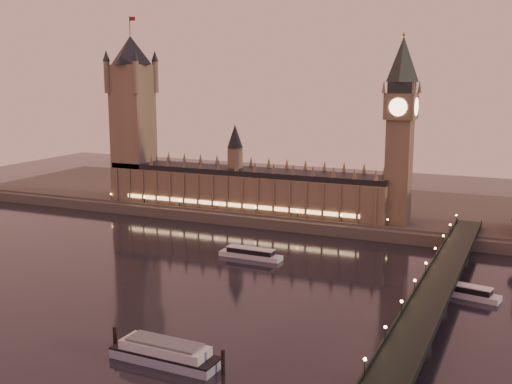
% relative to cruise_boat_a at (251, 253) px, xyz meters
% --- Properties ---
extents(ground, '(700.00, 700.00, 0.00)m').
position_rel_cruise_boat_a_xyz_m(ground, '(0.72, -44.44, -2.24)').
color(ground, black).
rests_on(ground, ground).
extents(far_embankment, '(560.00, 130.00, 6.00)m').
position_rel_cruise_boat_a_xyz_m(far_embankment, '(30.72, 120.56, 0.76)').
color(far_embankment, '#423D35').
rests_on(far_embankment, ground).
extents(palace_of_westminster, '(180.00, 26.62, 52.00)m').
position_rel_cruise_boat_a_xyz_m(palace_of_westminster, '(-39.41, 76.55, 19.47)').
color(palace_of_westminster, brown).
rests_on(palace_of_westminster, ground).
extents(victoria_tower, '(31.68, 31.68, 118.00)m').
position_rel_cruise_boat_a_xyz_m(victoria_tower, '(-119.28, 76.56, 63.55)').
color(victoria_tower, brown).
rests_on(victoria_tower, ground).
extents(big_ben, '(17.68, 17.68, 104.00)m').
position_rel_cruise_boat_a_xyz_m(big_ben, '(54.71, 76.55, 61.72)').
color(big_ben, brown).
rests_on(big_ben, ground).
extents(westminster_bridge, '(13.20, 260.00, 15.30)m').
position_rel_cruise_boat_a_xyz_m(westminster_bridge, '(92.33, -44.44, 3.28)').
color(westminster_bridge, black).
rests_on(westminster_bridge, ground).
extents(cruise_boat_a, '(31.87, 7.65, 5.07)m').
position_rel_cruise_boat_a_xyz_m(cruise_boat_a, '(0.00, 0.00, 0.00)').
color(cruise_boat_a, silver).
rests_on(cruise_boat_a, ground).
extents(cruise_boat_b, '(28.26, 11.88, 5.07)m').
position_rel_cruise_boat_a_xyz_m(cruise_boat_b, '(101.78, -15.03, -0.00)').
color(cruise_boat_b, silver).
rests_on(cruise_boat_b, ground).
extents(moored_barge, '(41.37, 11.25, 7.59)m').
position_rel_cruise_boat_a_xyz_m(moored_barge, '(23.35, -115.18, 0.97)').
color(moored_barge, '#8792AC').
rests_on(moored_barge, ground).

